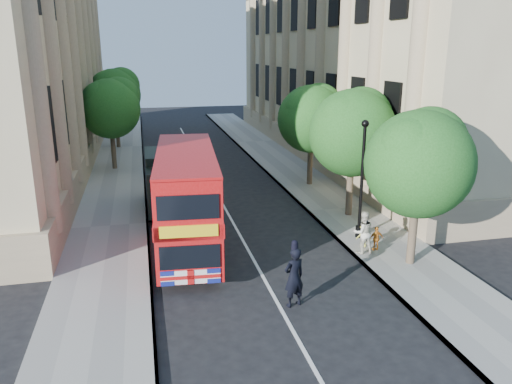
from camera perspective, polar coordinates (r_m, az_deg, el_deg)
ground at (r=15.86m, az=3.74°, el=-14.69°), size 120.00×120.00×0.00m
pavement_right at (r=26.28m, az=9.54°, el=-1.98°), size 3.50×80.00×0.12m
pavement_left at (r=24.45m, az=-16.32°, el=-3.81°), size 3.50×80.00×0.12m
building_right at (r=41.10m, az=13.30°, el=16.92°), size 12.00×38.00×18.00m
tree_right_near at (r=19.24m, az=18.24°, el=3.70°), size 4.00×4.00×6.08m
tree_right_mid at (r=24.44m, az=11.08°, el=7.17°), size 4.20×4.20×6.37m
tree_right_far at (r=29.99m, az=6.41°, el=8.72°), size 4.00×4.00×6.15m
tree_left_far at (r=35.30m, az=-16.29°, el=9.50°), size 4.00×4.00×6.30m
tree_left_back at (r=43.23m, az=-15.81°, el=10.98°), size 4.20×4.20×6.65m
lamp_post at (r=21.79m, az=11.98°, el=0.84°), size 0.32×0.32×5.16m
double_decker_bus at (r=20.73m, az=-7.89°, el=-0.54°), size 3.00×8.89×4.03m
box_van at (r=26.14m, az=-10.09°, el=1.04°), size 2.14×5.14×2.93m
police_constable at (r=16.34m, az=4.36°, el=-9.67°), size 0.86×0.69×2.04m
woman_pedestrian at (r=20.56m, az=12.14°, el=-4.53°), size 0.87×0.69×1.75m
child_a at (r=21.07m, az=13.59°, el=-5.19°), size 0.60×0.25×1.01m
child_b at (r=21.30m, az=12.23°, el=-4.89°), size 0.70×0.48×0.99m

